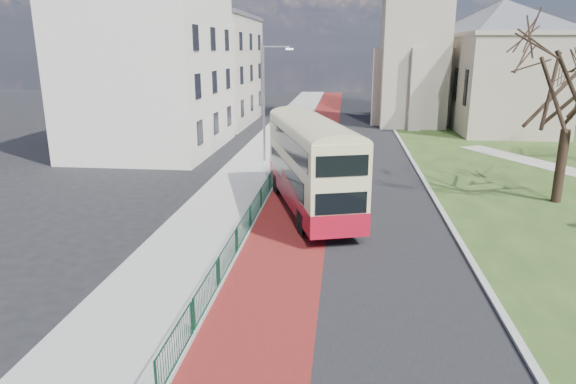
# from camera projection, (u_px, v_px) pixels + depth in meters

# --- Properties ---
(ground) EXTENTS (160.00, 160.00, 0.00)m
(ground) POSITION_uv_depth(u_px,v_px,m) (310.00, 267.00, 19.16)
(ground) COLOR black
(ground) RESTS_ON ground
(road_carriageway) EXTENTS (9.00, 120.00, 0.01)m
(road_carriageway) POSITION_uv_depth(u_px,v_px,m) (348.00, 159.00, 38.15)
(road_carriageway) COLOR black
(road_carriageway) RESTS_ON ground
(bus_lane) EXTENTS (3.40, 120.00, 0.01)m
(bus_lane) POSITION_uv_depth(u_px,v_px,m) (312.00, 158.00, 38.43)
(bus_lane) COLOR #591414
(bus_lane) RESTS_ON ground
(pavement_west) EXTENTS (4.00, 120.00, 0.12)m
(pavement_west) POSITION_uv_depth(u_px,v_px,m) (262.00, 156.00, 38.82)
(pavement_west) COLOR gray
(pavement_west) RESTS_ON ground
(kerb_west) EXTENTS (0.25, 120.00, 0.13)m
(kerb_west) POSITION_uv_depth(u_px,v_px,m) (288.00, 156.00, 38.61)
(kerb_west) COLOR #999993
(kerb_west) RESTS_ON ground
(kerb_east) EXTENTS (0.25, 80.00, 0.13)m
(kerb_east) POSITION_uv_depth(u_px,v_px,m) (408.00, 154.00, 39.56)
(kerb_east) COLOR #999993
(kerb_east) RESTS_ON ground
(pedestrian_railing) EXTENTS (0.07, 24.00, 1.12)m
(pedestrian_railing) POSITION_uv_depth(u_px,v_px,m) (251.00, 217.00, 23.15)
(pedestrian_railing) COLOR #0D3C26
(pedestrian_railing) RESTS_ON ground
(street_block_near) EXTENTS (10.30, 14.30, 13.00)m
(street_block_near) POSITION_uv_depth(u_px,v_px,m) (151.00, 67.00, 39.95)
(street_block_near) COLOR silver
(street_block_near) RESTS_ON ground
(street_block_far) EXTENTS (10.30, 16.30, 11.50)m
(street_block_far) POSITION_uv_depth(u_px,v_px,m) (206.00, 69.00, 55.47)
(street_block_far) COLOR #BEB3A1
(street_block_far) RESTS_ON ground
(streetlamp) EXTENTS (2.13, 0.18, 8.00)m
(streetlamp) POSITION_uv_depth(u_px,v_px,m) (266.00, 98.00, 35.62)
(streetlamp) COLOR gray
(streetlamp) RESTS_ON pavement_west
(bus) EXTENTS (5.49, 11.04, 4.51)m
(bus) POSITION_uv_depth(u_px,v_px,m) (311.00, 161.00, 25.23)
(bus) COLOR maroon
(bus) RESTS_ON ground
(winter_tree_near) EXTENTS (8.90, 8.90, 9.93)m
(winter_tree_near) POSITION_uv_depth(u_px,v_px,m) (575.00, 69.00, 25.40)
(winter_tree_near) COLOR black
(winter_tree_near) RESTS_ON grass_green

